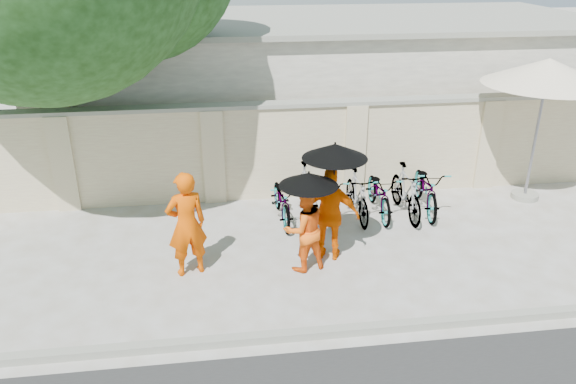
{
  "coord_description": "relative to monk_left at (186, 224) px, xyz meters",
  "views": [
    {
      "loc": [
        -0.92,
        -7.97,
        5.04
      ],
      "look_at": [
        0.27,
        0.87,
        1.1
      ],
      "focal_mm": 35.0,
      "sensor_mm": 36.0,
      "label": 1
    }
  ],
  "objects": [
    {
      "name": "kerb",
      "position": [
        1.47,
        -1.95,
        -0.84
      ],
      "size": [
        40.0,
        0.16,
        0.12
      ],
      "primitive_type": "cube",
      "color": "gray",
      "rests_on": "ground"
    },
    {
      "name": "parasol_center",
      "position": [
        1.96,
        -0.2,
        0.76
      ],
      "size": [
        0.95,
        0.95,
        0.93
      ],
      "color": "black",
      "rests_on": "ground"
    },
    {
      "name": "monk_center",
      "position": [
        1.91,
        -0.12,
        -0.16
      ],
      "size": [
        0.86,
        0.75,
        1.49
      ],
      "primitive_type": "imported",
      "rotation": [
        0.0,
        0.0,
        3.44
      ],
      "color": "#FF6111",
      "rests_on": "ground"
    },
    {
      "name": "bike_1",
      "position": [
        2.27,
        1.86,
        -0.37
      ],
      "size": [
        0.51,
        1.77,
        1.06
      ],
      "primitive_type": "imported",
      "rotation": [
        0.0,
        0.0,
        -0.01
      ],
      "color": "gray",
      "rests_on": "ground"
    },
    {
      "name": "compound_wall",
      "position": [
        2.47,
        2.95,
        0.1
      ],
      "size": [
        20.0,
        0.3,
        2.0
      ],
      "primitive_type": "cube",
      "color": "beige",
      "rests_on": "ground"
    },
    {
      "name": "monk_right",
      "position": [
        2.41,
        0.18,
        -0.06
      ],
      "size": [
        1.06,
        0.71,
        1.67
      ],
      "primitive_type": "imported",
      "rotation": [
        0.0,
        0.0,
        2.8
      ],
      "color": "#E85A00",
      "rests_on": "ground"
    },
    {
      "name": "bike_6",
      "position": [
        4.75,
        1.82,
        -0.41
      ],
      "size": [
        0.88,
        1.93,
        0.98
      ],
      "primitive_type": "imported",
      "rotation": [
        0.0,
        0.0,
        -0.13
      ],
      "color": "gray",
      "rests_on": "ground"
    },
    {
      "name": "bike_2",
      "position": [
        2.77,
        1.85,
        -0.46
      ],
      "size": [
        0.74,
        1.74,
        0.89
      ],
      "primitive_type": "imported",
      "rotation": [
        0.0,
        0.0,
        -0.09
      ],
      "color": "gray",
      "rests_on": "ground"
    },
    {
      "name": "parasol_right",
      "position": [
        2.43,
        0.1,
        1.1
      ],
      "size": [
        1.07,
        1.07,
        1.18
      ],
      "color": "black",
      "rests_on": "ground"
    },
    {
      "name": "bike_0",
      "position": [
        1.77,
        1.74,
        -0.46
      ],
      "size": [
        0.66,
        1.71,
        0.88
      ],
      "primitive_type": "imported",
      "rotation": [
        0.0,
        0.0,
        0.04
      ],
      "color": "gray",
      "rests_on": "ground"
    },
    {
      "name": "building_behind",
      "position": [
        3.47,
        6.75,
        0.7
      ],
      "size": [
        14.0,
        6.0,
        3.2
      ],
      "primitive_type": "cube",
      "color": "silver",
      "rests_on": "ground"
    },
    {
      "name": "ground",
      "position": [
        1.47,
        -0.25,
        -0.9
      ],
      "size": [
        80.0,
        80.0,
        0.0
      ],
      "primitive_type": "plane",
      "color": "#B3B3B3"
    },
    {
      "name": "bike_3",
      "position": [
        3.26,
        1.65,
        -0.42
      ],
      "size": [
        0.49,
        1.62,
        0.97
      ],
      "primitive_type": "imported",
      "rotation": [
        0.0,
        0.0,
        0.02
      ],
      "color": "gray",
      "rests_on": "ground"
    },
    {
      "name": "bike_4",
      "position": [
        3.76,
        1.77,
        -0.45
      ],
      "size": [
        0.67,
        1.76,
        0.91
      ],
      "primitive_type": "imported",
      "rotation": [
        0.0,
        0.0,
        -0.04
      ],
      "color": "gray",
      "rests_on": "ground"
    },
    {
      "name": "patio_umbrella",
      "position": [
        7.12,
        2.09,
        1.81
      ],
      "size": [
        3.25,
        3.25,
        3.0
      ],
      "rotation": [
        0.0,
        0.0,
        -0.37
      ],
      "color": "gray",
      "rests_on": "ground"
    },
    {
      "name": "monk_left",
      "position": [
        0.0,
        0.0,
        0.0
      ],
      "size": [
        0.76,
        0.61,
        1.8
      ],
      "primitive_type": "imported",
      "rotation": [
        0.0,
        0.0,
        3.45
      ],
      "color": "#E64E00",
      "rests_on": "ground"
    },
    {
      "name": "bike_5",
      "position": [
        4.26,
        1.63,
        -0.39
      ],
      "size": [
        0.51,
        1.72,
        1.03
      ],
      "primitive_type": "imported",
      "rotation": [
        0.0,
        0.0,
        0.02
      ],
      "color": "gray",
      "rests_on": "ground"
    }
  ]
}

